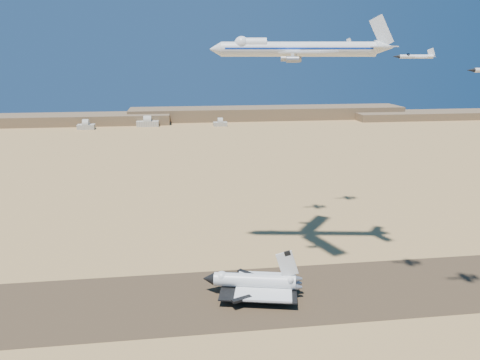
{
  "coord_description": "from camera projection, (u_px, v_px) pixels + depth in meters",
  "views": [
    {
      "loc": [
        -19.8,
        -172.14,
        96.86
      ],
      "look_at": [
        4.62,
        8.0,
        47.87
      ],
      "focal_mm": 35.0,
      "sensor_mm": 36.0,
      "label": 1
    }
  ],
  "objects": [
    {
      "name": "shuttle",
      "position": [
        254.0,
        282.0,
        193.76
      ],
      "size": [
        41.21,
        31.14,
        20.27
      ],
      "rotation": [
        0.0,
        0.0,
        -0.22
      ],
      "color": "white",
      "rests_on": "runway"
    },
    {
      "name": "hangars",
      "position": [
        144.0,
        124.0,
        640.69
      ],
      "size": [
        200.5,
        29.5,
        30.0
      ],
      "color": "beige",
      "rests_on": "ground"
    },
    {
      "name": "chase_jet_e",
      "position": [
        300.0,
        49.0,
        249.47
      ],
      "size": [
        16.55,
        8.82,
        4.12
      ],
      "rotation": [
        0.0,
        0.0,
        -0.04
      ],
      "color": "white"
    },
    {
      "name": "chase_jet_f",
      "position": [
        338.0,
        44.0,
        266.47
      ],
      "size": [
        16.72,
        8.83,
        4.17
      ],
      "rotation": [
        0.0,
        0.0,
        -0.01
      ],
      "color": "white"
    },
    {
      "name": "ground",
      "position": [
        231.0,
        297.0,
        192.48
      ],
      "size": [
        1200.0,
        1200.0,
        0.0
      ],
      "primitive_type": "plane",
      "color": "tan",
      "rests_on": "ground"
    },
    {
      "name": "crew_b",
      "position": [
        270.0,
        300.0,
        188.4
      ],
      "size": [
        0.64,
        0.89,
        1.65
      ],
      "primitive_type": "imported",
      "rotation": [
        0.0,
        0.0,
        1.82
      ],
      "color": "#C04C0B",
      "rests_on": "runway"
    },
    {
      "name": "ridgeline",
      "position": [
        234.0,
        116.0,
        703.49
      ],
      "size": [
        960.0,
        90.0,
        18.0
      ],
      "color": "olive",
      "rests_on": "ground"
    },
    {
      "name": "runway",
      "position": [
        231.0,
        297.0,
        192.47
      ],
      "size": [
        600.0,
        50.0,
        0.06
      ],
      "primitive_type": "cube",
      "color": "#4E3827",
      "rests_on": "ground"
    },
    {
      "name": "carrier_747",
      "position": [
        293.0,
        49.0,
        204.38
      ],
      "size": [
        80.43,
        61.38,
        19.96
      ],
      "rotation": [
        0.0,
        0.0,
        -0.15
      ],
      "color": "white"
    },
    {
      "name": "chase_jet_a",
      "position": [
        415.0,
        56.0,
        169.4
      ],
      "size": [
        14.93,
        8.43,
        3.75
      ],
      "rotation": [
        0.0,
        0.0,
        -0.19
      ],
      "color": "white"
    },
    {
      "name": "crew_a",
      "position": [
        276.0,
        297.0,
        190.76
      ],
      "size": [
        0.53,
        0.7,
        1.73
      ],
      "primitive_type": "imported",
      "rotation": [
        0.0,
        0.0,
        1.37
      ],
      "color": "#C04C0B",
      "rests_on": "runway"
    },
    {
      "name": "crew_c",
      "position": [
        271.0,
        297.0,
        190.83
      ],
      "size": [
        1.12,
        1.08,
        1.76
      ],
      "primitive_type": "imported",
      "rotation": [
        0.0,
        0.0,
        2.42
      ],
      "color": "#C04C0B",
      "rests_on": "runway"
    }
  ]
}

